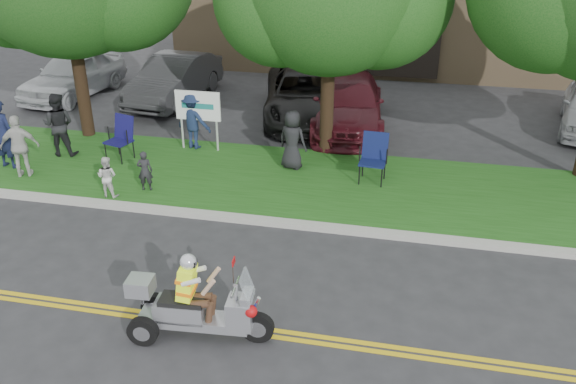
% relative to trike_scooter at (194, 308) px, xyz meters
% --- Properties ---
extents(ground, '(120.00, 120.00, 0.00)m').
position_rel_trike_scooter_xyz_m(ground, '(0.35, 0.80, -0.54)').
color(ground, '#28282B').
rests_on(ground, ground).
extents(centerline_near, '(60.00, 0.10, 0.01)m').
position_rel_trike_scooter_xyz_m(centerline_near, '(0.35, 0.22, -0.53)').
color(centerline_near, gold).
rests_on(centerline_near, ground).
extents(centerline_far, '(60.00, 0.10, 0.01)m').
position_rel_trike_scooter_xyz_m(centerline_far, '(0.35, 0.38, -0.53)').
color(centerline_far, gold).
rests_on(centerline_far, ground).
extents(curb, '(60.00, 0.25, 0.12)m').
position_rel_trike_scooter_xyz_m(curb, '(0.35, 3.85, -0.48)').
color(curb, '#A8A89E').
rests_on(curb, ground).
extents(grass_verge, '(60.00, 4.00, 0.10)m').
position_rel_trike_scooter_xyz_m(grass_verge, '(0.35, 6.00, -0.48)').
color(grass_verge, '#1C4C14').
rests_on(grass_verge, ground).
extents(commercial_building, '(18.00, 8.20, 4.00)m').
position_rel_trike_scooter_xyz_m(commercial_building, '(2.35, 19.78, 1.47)').
color(commercial_building, '#9E7F5B').
rests_on(commercial_building, ground).
extents(business_sign, '(1.25, 0.06, 1.75)m').
position_rel_trike_scooter_xyz_m(business_sign, '(-2.55, 7.40, 0.72)').
color(business_sign, silver).
rests_on(business_sign, ground).
extents(trike_scooter, '(2.35, 0.81, 1.54)m').
position_rel_trike_scooter_xyz_m(trike_scooter, '(0.00, 0.00, 0.00)').
color(trike_scooter, black).
rests_on(trike_scooter, ground).
extents(lawn_chair_a, '(0.76, 0.77, 1.15)m').
position_rel_trike_scooter_xyz_m(lawn_chair_a, '(-4.35, 6.39, 0.22)').
color(lawn_chair_a, black).
rests_on(lawn_chair_a, grass_verge).
extents(lawn_chair_b, '(0.67, 0.69, 1.18)m').
position_rel_trike_scooter_xyz_m(lawn_chair_b, '(2.27, 6.41, 0.23)').
color(lawn_chair_b, black).
rests_on(lawn_chair_b, grass_verge).
extents(spectator_adult_left, '(0.70, 0.51, 1.79)m').
position_rel_trike_scooter_xyz_m(spectator_adult_left, '(-6.98, 5.22, 0.47)').
color(spectator_adult_left, '#151A3A').
rests_on(spectator_adult_left, grass_verge).
extents(spectator_adult_mid, '(0.93, 0.78, 1.71)m').
position_rel_trike_scooter_xyz_m(spectator_adult_mid, '(-6.05, 6.25, 0.42)').
color(spectator_adult_mid, black).
rests_on(spectator_adult_mid, grass_verge).
extents(spectator_adult_right, '(1.00, 0.69, 1.57)m').
position_rel_trike_scooter_xyz_m(spectator_adult_right, '(-6.24, 4.80, 0.35)').
color(spectator_adult_right, '#BCBBB5').
rests_on(spectator_adult_right, grass_verge).
extents(spectator_chair_a, '(1.13, 0.82, 1.58)m').
position_rel_trike_scooter_xyz_m(spectator_chair_a, '(-2.73, 7.49, 0.36)').
color(spectator_chair_a, '#182544').
rests_on(spectator_chair_a, grass_verge).
extents(spectator_chair_b, '(0.85, 0.68, 1.53)m').
position_rel_trike_scooter_xyz_m(spectator_chair_b, '(0.19, 6.70, 0.33)').
color(spectator_chair_b, black).
rests_on(spectator_chair_b, grass_verge).
extents(child_left, '(0.41, 0.32, 0.98)m').
position_rel_trike_scooter_xyz_m(child_left, '(-2.93, 4.69, 0.06)').
color(child_left, '#232325').
rests_on(child_left, grass_verge).
extents(child_right, '(0.49, 0.39, 0.98)m').
position_rel_trike_scooter_xyz_m(child_right, '(-3.65, 4.20, 0.06)').
color(child_right, silver).
rests_on(child_right, grass_verge).
extents(parked_car_far_left, '(2.32, 4.68, 1.53)m').
position_rel_trike_scooter_xyz_m(parked_car_far_left, '(-8.65, 11.45, 0.23)').
color(parked_car_far_left, '#B7B9BF').
rests_on(parked_car_far_left, ground).
extents(parked_car_left, '(2.03, 4.78, 1.53)m').
position_rel_trike_scooter_xyz_m(parked_car_left, '(-4.97, 11.69, 0.23)').
color(parked_car_left, '#2C2C2E').
rests_on(parked_car_left, ground).
extents(parked_car_mid, '(3.50, 5.75, 1.49)m').
position_rel_trike_scooter_xyz_m(parked_car_mid, '(-0.27, 10.83, 0.21)').
color(parked_car_mid, black).
rests_on(parked_car_mid, ground).
extents(parked_car_right, '(2.63, 5.32, 1.49)m').
position_rel_trike_scooter_xyz_m(parked_car_right, '(1.15, 10.31, 0.21)').
color(parked_car_right, '#420F17').
rests_on(parked_car_right, ground).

